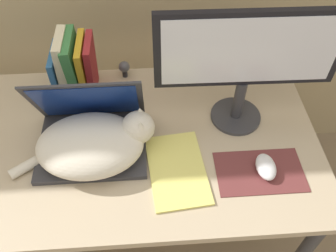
{
  "coord_description": "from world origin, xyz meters",
  "views": [
    {
      "loc": [
        0.13,
        -0.38,
        1.64
      ],
      "look_at": [
        0.17,
        0.32,
        0.81
      ],
      "focal_mm": 38.0,
      "sensor_mm": 36.0,
      "label": 1
    }
  ],
  "objects": [
    {
      "name": "computer_mouse",
      "position": [
        0.46,
        0.2,
        0.73
      ],
      "size": [
        0.06,
        0.1,
        0.04
      ],
      "color": "silver",
      "rests_on": "mousepad"
    },
    {
      "name": "mousepad",
      "position": [
        0.45,
        0.2,
        0.71
      ],
      "size": [
        0.27,
        0.16,
        0.0
      ],
      "color": "brown",
      "rests_on": "desk"
    },
    {
      "name": "laptop",
      "position": [
        -0.07,
        0.36,
        0.76
      ],
      "size": [
        0.34,
        0.27,
        0.26
      ],
      "color": "#2D2D33",
      "rests_on": "desk"
    },
    {
      "name": "cat",
      "position": [
        -0.05,
        0.3,
        0.78
      ],
      "size": [
        0.45,
        0.25,
        0.15
      ],
      "color": "beige",
      "rests_on": "desk"
    },
    {
      "name": "webcam",
      "position": [
        0.03,
        0.67,
        0.75
      ],
      "size": [
        0.04,
        0.04,
        0.07
      ],
      "color": "#232328",
      "rests_on": "desk"
    },
    {
      "name": "book_row",
      "position": [
        -0.14,
        0.6,
        0.82
      ],
      "size": [
        0.15,
        0.17,
        0.24
      ],
      "color": "#285B93",
      "rests_on": "desk"
    },
    {
      "name": "desk",
      "position": [
        0.0,
        0.36,
        0.64
      ],
      "size": [
        1.35,
        0.71,
        0.71
      ],
      "color": "tan",
      "rests_on": "ground_plane"
    },
    {
      "name": "external_monitor",
      "position": [
        0.42,
        0.43,
        0.97
      ],
      "size": [
        0.56,
        0.17,
        0.42
      ],
      "color": "#333338",
      "rests_on": "desk"
    },
    {
      "name": "notepad",
      "position": [
        0.19,
        0.23,
        0.72
      ],
      "size": [
        0.2,
        0.29,
        0.01
      ],
      "color": "#E5DB6B",
      "rests_on": "desk"
    }
  ]
}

